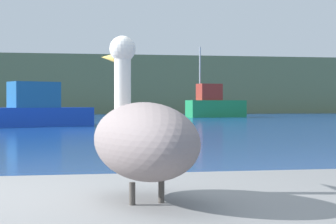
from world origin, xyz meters
The scene contains 4 objects.
hillside_backdrop centered at (0.00, 63.46, 3.01)m, with size 140.00×15.17×6.02m, color #6B7A51.
pelican centered at (1.18, -0.44, 0.96)m, with size 0.62×1.23×0.85m.
fishing_boat_blue centered at (-0.63, 25.78, 0.76)m, with size 6.21×4.14×3.85m.
fishing_boat_green centered at (12.61, 41.26, 0.98)m, with size 4.87×2.34×5.46m.
Camera 1 is at (0.78, -3.30, 1.13)m, focal length 62.95 mm.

